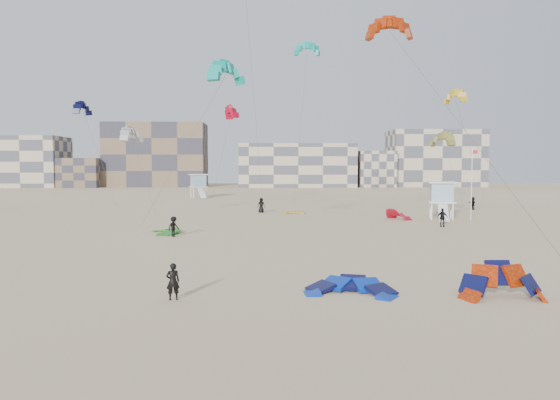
{
  "coord_description": "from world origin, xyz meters",
  "views": [
    {
      "loc": [
        0.53,
        -23.93,
        6.0
      ],
      "look_at": [
        1.47,
        6.0,
        4.1
      ],
      "focal_mm": 35.0,
      "sensor_mm": 36.0,
      "label": 1
    }
  ],
  "objects_px": {
    "kite_ground_orange": "(503,299)",
    "kitesurfer_main": "(173,281)",
    "lifeguard_tower_near": "(442,201)",
    "kite_ground_blue": "(350,294)"
  },
  "relations": [
    {
      "from": "kite_ground_orange",
      "to": "kitesurfer_main",
      "type": "distance_m",
      "value": 14.85
    },
    {
      "from": "kite_ground_orange",
      "to": "lifeguard_tower_near",
      "type": "bearing_deg",
      "value": 76.17
    },
    {
      "from": "kite_ground_orange",
      "to": "kite_ground_blue",
      "type": "bearing_deg",
      "value": 170.42
    },
    {
      "from": "kite_ground_orange",
      "to": "kitesurfer_main",
      "type": "bearing_deg",
      "value": 179.21
    },
    {
      "from": "kite_ground_blue",
      "to": "kitesurfer_main",
      "type": "distance_m",
      "value": 8.19
    },
    {
      "from": "kitesurfer_main",
      "to": "lifeguard_tower_near",
      "type": "distance_m",
      "value": 43.26
    },
    {
      "from": "kite_ground_orange",
      "to": "lifeguard_tower_near",
      "type": "distance_m",
      "value": 37.48
    },
    {
      "from": "kite_ground_orange",
      "to": "lifeguard_tower_near",
      "type": "xyz_separation_m",
      "value": [
        9.17,
        36.28,
        2.09
      ]
    },
    {
      "from": "kitesurfer_main",
      "to": "lifeguard_tower_near",
      "type": "relative_size",
      "value": 0.27
    },
    {
      "from": "kite_ground_blue",
      "to": "kitesurfer_main",
      "type": "height_order",
      "value": "kitesurfer_main"
    }
  ]
}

